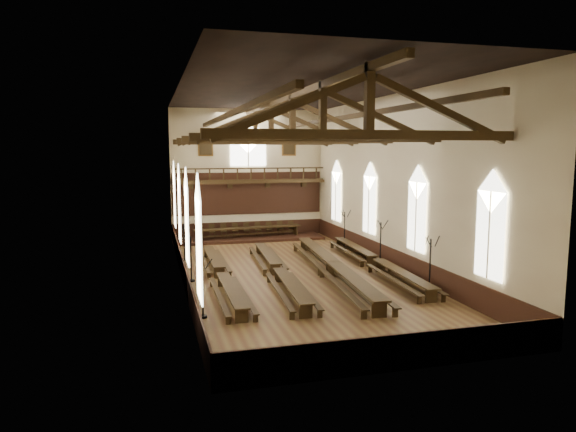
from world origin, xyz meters
name	(u,v)px	position (x,y,z in m)	size (l,w,h in m)	color
ground	(292,274)	(0.00, 0.00, 0.00)	(26.00, 26.00, 0.00)	brown
room_walls	(292,157)	(0.00, 0.00, 6.46)	(26.00, 26.00, 26.00)	beige
wainscot_band	(292,264)	(0.00, 0.00, 0.60)	(12.00, 26.00, 1.20)	#34190F
side_windows	(292,207)	(0.00, 0.00, 3.74)	(11.85, 19.80, 4.50)	white
end_window	(248,145)	(0.00, 12.90, 7.22)	(2.80, 0.12, 3.80)	white
minstrels_gallery	(249,188)	(0.00, 12.66, 3.91)	(11.80, 1.24, 3.70)	#372711
portraits	(248,147)	(0.00, 12.90, 7.10)	(7.75, 0.09, 1.45)	brown
roof_trusses	(292,125)	(0.00, 0.00, 8.22)	(11.70, 25.70, 2.80)	#372711
refectory_row_a	(221,273)	(-4.06, -0.73, 0.49)	(1.42, 13.70, 0.67)	#372711
refectory_row_b	(278,269)	(-1.00, -0.75, 0.51)	(1.88, 14.06, 0.70)	#372711
refectory_row_c	(334,265)	(2.07, -0.99, 0.60)	(2.29, 15.16, 0.82)	#372711
refectory_row_d	(376,260)	(5.00, -0.12, 0.52)	(1.80, 14.12, 0.71)	#372711
dais	(249,238)	(-0.31, 11.40, 0.10)	(11.40, 2.93, 0.20)	#34190F
high_table	(249,229)	(-0.31, 11.40, 0.86)	(8.40, 1.82, 0.78)	#372711
high_chairs	(247,229)	(-0.31, 12.21, 0.75)	(7.65, 0.46, 1.02)	#372711
candelabrum_left_near	(203,300)	(-5.55, -6.23, 0.75)	(0.67, 0.76, 2.47)	black
candelabrum_left_mid	(191,267)	(-5.55, -0.16, 0.77)	(0.77, 0.72, 2.54)	black
candelabrum_left_far	(184,248)	(-5.55, 5.29, 0.74)	(0.66, 0.75, 2.44)	black
candelabrum_right_near	(430,275)	(5.55, -5.07, 0.84)	(0.83, 0.79, 2.75)	black
candelabrum_right_mid	(380,252)	(5.55, 0.51, 0.85)	(0.75, 0.86, 2.79)	black
candelabrum_right_far	(344,237)	(5.55, 6.33, 0.82)	(0.82, 0.78, 2.71)	black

